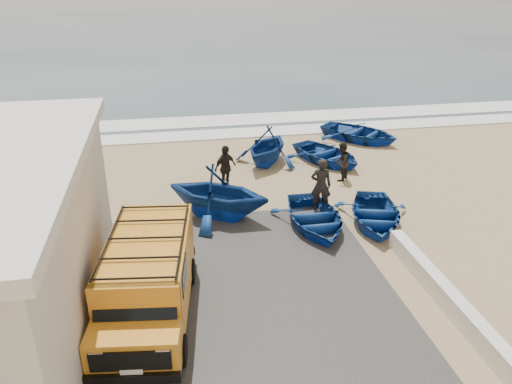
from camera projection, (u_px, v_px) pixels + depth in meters
ground at (231, 262)px, 14.39m from camera, size 160.00×160.00×0.00m
slab at (162, 312)px, 12.26m from camera, size 12.00×10.00×0.05m
ocean at (173, 33)px, 64.60m from camera, size 180.00×88.00×0.01m
surf_line at (199, 135)px, 25.14m from camera, size 180.00×1.60×0.06m
surf_wash at (195, 122)px, 27.38m from camera, size 180.00×2.20×0.04m
parapet at (447, 297)px, 12.41m from camera, size 0.35×6.00×0.55m
van at (148, 277)px, 11.73m from camera, size 2.46×4.99×2.05m
boat_near_left at (315, 218)px, 16.13m from camera, size 2.49×3.49×0.72m
boat_near_right at (375, 214)px, 16.39m from camera, size 3.27×3.91×0.70m
boat_mid_left at (218, 192)px, 16.58m from camera, size 4.65×4.48×1.88m
boat_mid_right at (327, 154)px, 21.60m from camera, size 3.85×4.31×0.74m
boat_far_left at (267, 146)px, 21.27m from camera, size 3.96×4.08×1.64m
boat_far_right at (359, 133)px, 24.32m from camera, size 4.67×4.75×0.81m
fisherman_front at (321, 185)px, 17.01m from camera, size 0.80×0.62×1.94m
fisherman_middle at (341, 162)px, 19.64m from camera, size 0.94×0.95×1.55m
fisherman_back at (225, 168)px, 18.78m from camera, size 1.08×0.93×1.74m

